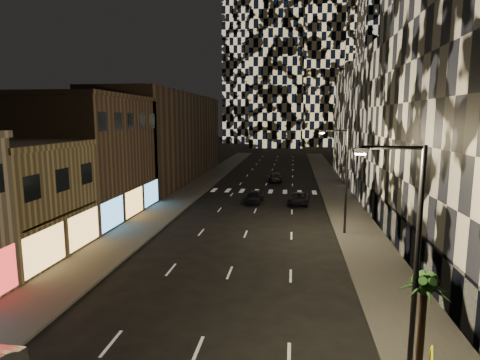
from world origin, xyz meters
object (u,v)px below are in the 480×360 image
(car_dark_rightlane, at_px, (299,199))
(palm_tree, at_px, (424,292))
(streetlight_near, at_px, (411,248))
(streetlight_far, at_px, (344,174))
(car_dark_oncoming, at_px, (276,177))
(car_dark_midlane, at_px, (254,197))

(car_dark_rightlane, xyz_separation_m, palm_tree, (4.23, -31.65, 2.92))
(streetlight_near, height_order, streetlight_far, same)
(car_dark_oncoming, height_order, palm_tree, palm_tree)
(car_dark_midlane, relative_size, palm_tree, 1.07)
(car_dark_midlane, relative_size, car_dark_rightlane, 0.91)
(streetlight_near, relative_size, car_dark_midlane, 2.01)
(car_dark_rightlane, bearing_deg, car_dark_oncoming, 106.64)
(palm_tree, bearing_deg, car_dark_rightlane, 97.62)
(streetlight_far, relative_size, palm_tree, 2.15)
(car_dark_midlane, bearing_deg, palm_tree, -68.31)
(streetlight_near, bearing_deg, car_dark_midlane, 105.45)
(streetlight_far, bearing_deg, palm_tree, -88.14)
(car_dark_oncoming, distance_m, palm_tree, 49.36)
(car_dark_oncoming, distance_m, car_dark_rightlane, 17.37)
(streetlight_far, relative_size, car_dark_midlane, 2.01)
(car_dark_rightlane, bearing_deg, streetlight_near, -78.45)
(car_dark_midlane, relative_size, car_dark_oncoming, 0.89)
(streetlight_far, relative_size, car_dark_oncoming, 1.79)
(streetlight_far, distance_m, car_dark_rightlane, 13.22)
(car_dark_midlane, height_order, palm_tree, palm_tree)
(palm_tree, bearing_deg, car_dark_oncoming, 98.99)
(car_dark_oncoming, bearing_deg, streetlight_far, 101.34)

